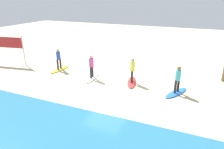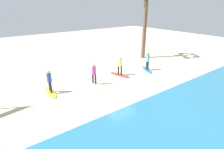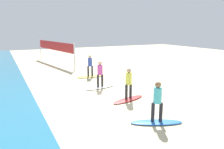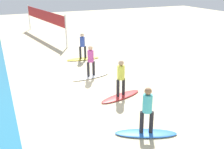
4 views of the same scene
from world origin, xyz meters
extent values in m
plane|color=beige|center=(0.00, 0.00, 0.00)|extent=(60.00, 60.00, 0.00)
ellipsoid|color=blue|center=(-4.27, -0.93, 0.04)|extent=(1.39, 2.14, 0.09)
cylinder|color=#232328|center=(-4.20, -0.79, 0.48)|extent=(0.14, 0.14, 0.78)
cylinder|color=#232328|center=(-4.34, -1.08, 0.48)|extent=(0.14, 0.14, 0.78)
cylinder|color=#4CC6D1|center=(-4.27, -0.93, 1.18)|extent=(0.32, 0.32, 0.62)
sphere|color=#9E704C|center=(-4.27, -0.93, 1.61)|extent=(0.24, 0.24, 0.24)
ellipsoid|color=red|center=(-1.29, -1.43, 0.04)|extent=(1.08, 2.17, 0.09)
cylinder|color=#232328|center=(-1.33, -1.27, 0.48)|extent=(0.14, 0.14, 0.78)
cylinder|color=#232328|center=(-1.25, -1.58, 0.48)|extent=(0.14, 0.14, 0.78)
cylinder|color=#E0E04C|center=(-1.29, -1.43, 1.18)|extent=(0.32, 0.32, 0.62)
sphere|color=tan|center=(-1.29, -1.43, 1.61)|extent=(0.24, 0.24, 0.24)
ellipsoid|color=white|center=(1.58, -1.07, 0.04)|extent=(0.86, 2.16, 0.09)
cylinder|color=#232328|center=(1.56, -0.91, 0.48)|extent=(0.14, 0.14, 0.78)
cylinder|color=#232328|center=(1.61, -1.23, 0.48)|extent=(0.14, 0.14, 0.78)
cylinder|color=#B74293|center=(1.58, -1.07, 1.18)|extent=(0.32, 0.32, 0.62)
sphere|color=tan|center=(1.58, -1.07, 1.61)|extent=(0.24, 0.24, 0.24)
ellipsoid|color=yellow|center=(4.84, -1.69, 0.04)|extent=(0.73, 2.14, 0.09)
cylinder|color=#232328|center=(4.85, -1.53, 0.48)|extent=(0.14, 0.14, 0.78)
cylinder|color=#232328|center=(4.82, -1.84, 0.48)|extent=(0.14, 0.14, 0.78)
cylinder|color=#334CAD|center=(4.84, -1.69, 1.18)|extent=(0.32, 0.32, 0.62)
sphere|color=beige|center=(4.84, -1.69, 1.61)|extent=(0.24, 0.24, 0.24)
cylinder|color=brown|center=(-7.11, -4.28, 3.40)|extent=(0.44, 0.44, 6.80)
camera|label=1|loc=(-5.19, 11.03, 5.52)|focal=33.28mm
camera|label=2|loc=(8.27, 10.24, 5.93)|focal=29.02mm
camera|label=3|loc=(-10.73, 4.39, 3.77)|focal=34.99mm
camera|label=4|loc=(-10.68, 3.21, 5.01)|focal=41.59mm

